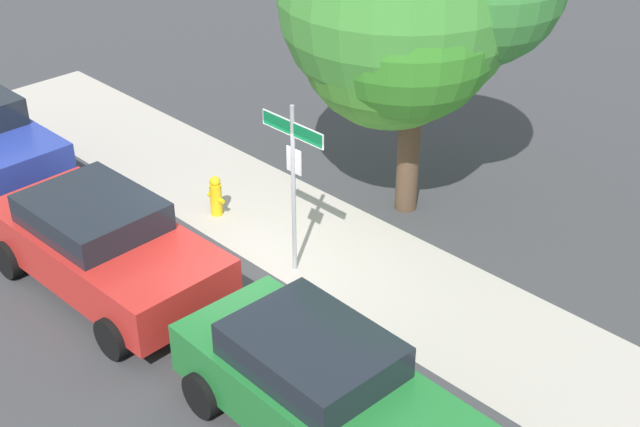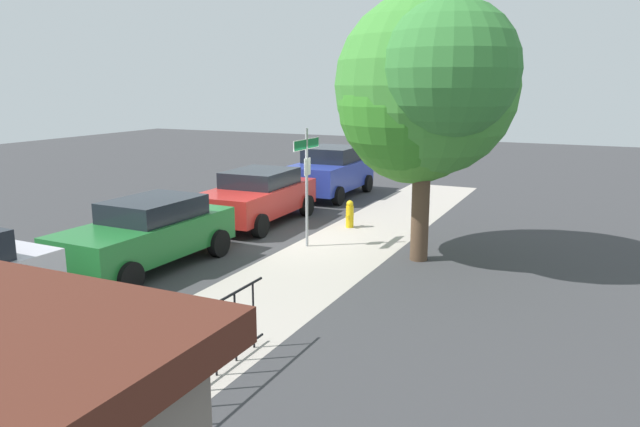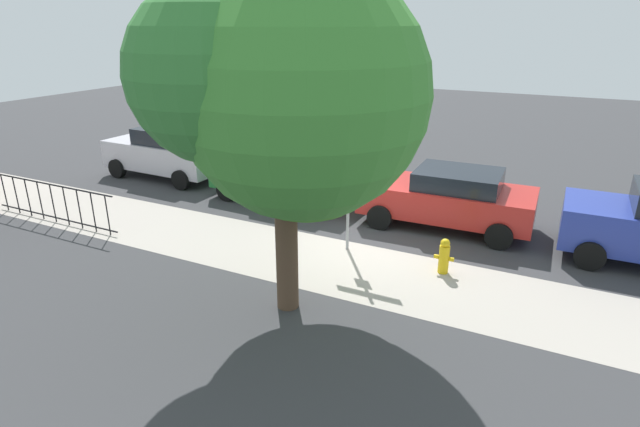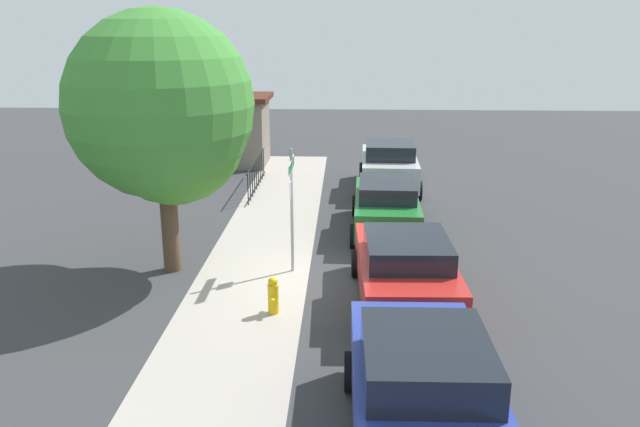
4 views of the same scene
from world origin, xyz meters
name	(u,v)px [view 4 (image 4 of 4)]	position (x,y,z in m)	size (l,w,h in m)	color
ground_plane	(308,279)	(0.00, 0.00, 0.00)	(60.00, 60.00, 0.00)	#38383A
sidewalk_strip	(263,249)	(2.00, 1.30, 0.00)	(24.00, 2.60, 0.00)	#ABA196
street_sign	(292,189)	(0.48, 0.40, 2.00)	(1.34, 0.07, 2.94)	#9EA0A5
shade_tree	(163,111)	(0.36, 3.22, 3.78)	(4.54, 4.25, 6.01)	#4F3A2A
car_blue	(422,391)	(-6.05, -1.91, 0.90)	(4.17, 2.12, 1.76)	#263798
car_red	(405,268)	(-1.25, -2.08, 0.80)	(4.36, 2.20, 1.53)	red
car_green	(386,205)	(3.55, -1.97, 0.79)	(4.30, 2.04, 1.52)	#1E6C2C
car_silver	(389,165)	(8.35, -2.35, 0.88)	(4.23, 2.18, 1.71)	silver
iron_fence	(256,174)	(8.14, 2.30, 0.56)	(4.51, 0.04, 1.07)	black
utility_shed	(234,129)	(12.39, 3.80, 1.45)	(2.89, 3.04, 2.84)	slate
fire_hydrant	(273,295)	(-1.83, 0.60, 0.38)	(0.42, 0.22, 0.78)	yellow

